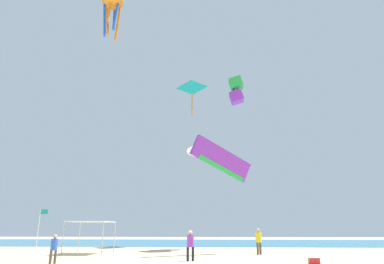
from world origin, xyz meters
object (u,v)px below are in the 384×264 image
person_rightmost (259,239)px  cooler_box (314,261)px  kite_diamond_teal (192,89)px  banner_flag (40,227)px  kite_octopus_orange (113,4)px  kite_delta_white (201,149)px  person_central (54,246)px  person_near_tent (190,243)px  kite_box_green (236,90)px  kite_parafoil_purple (221,160)px  canopy_tent (91,223)px

person_rightmost → cooler_box: size_ratio=3.30×
cooler_box → kite_diamond_teal: size_ratio=0.14×
banner_flag → kite_octopus_orange: 21.10m
kite_delta_white → person_rightmost: bearing=118.7°
cooler_box → kite_delta_white: size_ratio=0.16×
banner_flag → kite_delta_white: 15.56m
cooler_box → kite_octopus_orange: 27.81m
person_central → kite_diamond_teal: kite_diamond_teal is taller
person_near_tent → kite_diamond_teal: bearing=-89.2°
kite_box_green → kite_diamond_teal: kite_diamond_teal is taller
kite_octopus_orange → banner_flag: bearing=-58.0°
kite_parafoil_purple → person_near_tent: bearing=-146.1°
kite_box_green → cooler_box: bearing=13.1°
canopy_tent → banner_flag: (-3.33, -1.61, -0.31)m
canopy_tent → banner_flag: 3.71m
person_near_tent → kite_delta_white: 13.39m
canopy_tent → person_near_tent: size_ratio=1.80×
kite_diamond_teal → kite_parafoil_purple: bearing=57.7°
person_rightmost → kite_delta_white: kite_delta_white is taller
person_near_tent → banner_flag: (-11.48, 3.71, 0.95)m
person_central → kite_octopus_orange: kite_octopus_orange is taller
kite_parafoil_purple → kite_octopus_orange: size_ratio=1.06×
person_rightmost → kite_octopus_orange: 25.06m
kite_diamond_teal → kite_octopus_orange: size_ratio=0.83×
person_near_tent → kite_diamond_teal: kite_diamond_teal is taller
canopy_tent → kite_box_green: size_ratio=1.00×
person_rightmost → canopy_tent: bearing=133.5°
banner_flag → kite_delta_white: kite_delta_white is taller
canopy_tent → kite_box_green: bearing=34.3°
canopy_tent → kite_parafoil_purple: kite_parafoil_purple is taller
cooler_box → kite_diamond_teal: (-7.87, 18.98, 18.71)m
kite_parafoil_purple → person_central: bearing=-176.4°
person_near_tent → cooler_box: person_near_tent is taller
canopy_tent → kite_delta_white: size_ratio=0.91×
person_rightmost → kite_parafoil_purple: kite_parafoil_purple is taller
canopy_tent → cooler_box: canopy_tent is taller
kite_delta_white → kite_octopus_orange: size_ratio=0.73×
person_near_tent → cooler_box: bearing=167.4°
person_central → kite_box_green: (11.85, 15.95, 16.00)m
person_near_tent → person_rightmost: bearing=-134.4°
person_rightmost → kite_parafoil_purple: bearing=129.5°
kite_parafoil_purple → kite_box_green: bearing=41.1°
kite_delta_white → kite_octopus_orange: bearing=18.5°
cooler_box → kite_octopus_orange: bearing=155.4°
kite_diamond_teal → kite_parafoil_purple: (3.10, -12.18, -11.61)m
person_rightmost → kite_parafoil_purple: 6.72m
person_central → kite_delta_white: size_ratio=0.45×
canopy_tent → kite_diamond_teal: bearing=59.7°
kite_diamond_teal → kite_delta_white: (1.34, -7.26, -9.48)m
person_rightmost → kite_parafoil_purple: (-2.65, 0.19, 6.17)m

